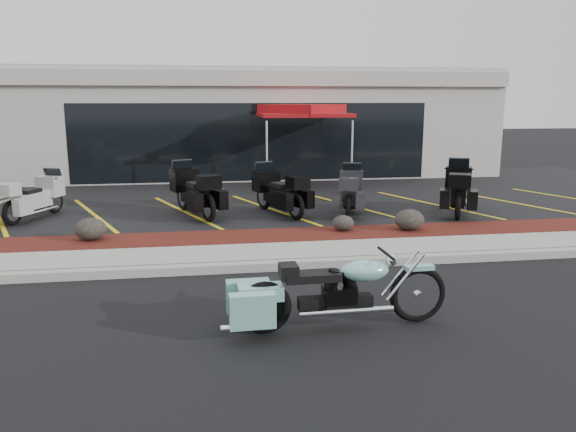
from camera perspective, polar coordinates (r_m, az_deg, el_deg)
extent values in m
plane|color=black|center=(9.10, 2.74, -6.96)|extent=(90.00, 90.00, 0.00)
cube|color=gray|center=(9.92, 1.71, -4.91)|extent=(24.00, 0.25, 0.15)
cube|color=gray|center=(10.58, 1.02, -3.83)|extent=(24.00, 1.20, 0.15)
cube|color=#3B120D|center=(11.72, 0.03, -2.25)|extent=(24.00, 1.20, 0.16)
cube|color=black|center=(16.97, -2.76, 2.11)|extent=(26.00, 9.60, 0.15)
cube|color=#A7A097|center=(23.02, -4.49, 9.45)|extent=(18.00, 8.00, 4.00)
cube|color=black|center=(19.09, -3.55, 7.49)|extent=(12.00, 0.06, 2.60)
cube|color=#A7A097|center=(19.02, -3.62, 13.80)|extent=(18.00, 0.30, 0.50)
ellipsoid|color=black|center=(11.87, -19.44, -1.25)|extent=(0.63, 0.53, 0.45)
ellipsoid|color=black|center=(12.06, 5.62, -0.71)|extent=(0.47, 0.39, 0.33)
ellipsoid|color=black|center=(12.33, 12.23, -0.36)|extent=(0.64, 0.53, 0.45)
cone|color=#DB4407|center=(15.89, -6.76, 2.39)|extent=(0.38, 0.38, 0.41)
cylinder|color=silver|center=(17.26, -3.45, 6.11)|extent=(0.06, 0.06, 2.15)
cylinder|color=silver|center=(16.90, 5.30, 5.96)|extent=(0.06, 0.06, 2.15)
cylinder|color=silver|center=(19.81, -1.83, 6.86)|extent=(0.06, 0.06, 2.15)
cylinder|color=silver|center=(19.50, 5.79, 6.72)|extent=(0.06, 0.06, 2.15)
cube|color=maroon|center=(18.25, 1.47, 10.26)|extent=(3.52, 3.52, 0.11)
cube|color=maroon|center=(18.24, 1.47, 10.76)|extent=(2.77, 2.77, 0.33)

